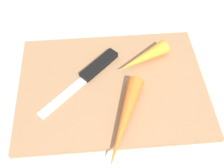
{
  "coord_description": "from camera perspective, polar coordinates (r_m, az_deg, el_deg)",
  "views": [
    {
      "loc": [
        0.03,
        0.31,
        0.44
      ],
      "look_at": [
        0.0,
        0.0,
        0.01
      ],
      "focal_mm": 44.13,
      "sensor_mm": 36.0,
      "label": 1
    }
  ],
  "objects": [
    {
      "name": "ground_plane",
      "position": [
        0.54,
        0.0,
        -0.75
      ],
      "size": [
        1.4,
        1.4,
        0.0
      ],
      "primitive_type": "plane",
      "color": "#ADA8A0"
    },
    {
      "name": "cutting_board",
      "position": [
        0.54,
        0.0,
        -0.38
      ],
      "size": [
        0.36,
        0.26,
        0.01
      ],
      "primitive_type": "cube",
      "color": "#99704C",
      "rests_on": "ground_plane"
    },
    {
      "name": "knife",
      "position": [
        0.55,
        -3.61,
        3.15
      ],
      "size": [
        0.16,
        0.15,
        0.01
      ],
      "rotation": [
        0.0,
        0.0,
        0.76
      ],
      "color": "#B7B7BC",
      "rests_on": "cutting_board"
    },
    {
      "name": "carrot_short",
      "position": [
        0.56,
        6.38,
        5.36
      ],
      "size": [
        0.11,
        0.08,
        0.03
      ],
      "primitive_type": "cone",
      "rotation": [
        0.0,
        1.57,
        0.49
      ],
      "color": "orange",
      "rests_on": "cutting_board"
    },
    {
      "name": "carrot_long",
      "position": [
        0.47,
        2.6,
        -7.38
      ],
      "size": [
        0.09,
        0.17,
        0.03
      ],
      "primitive_type": "cone",
      "rotation": [
        0.0,
        1.57,
        1.2
      ],
      "color": "orange",
      "rests_on": "cutting_board"
    }
  ]
}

